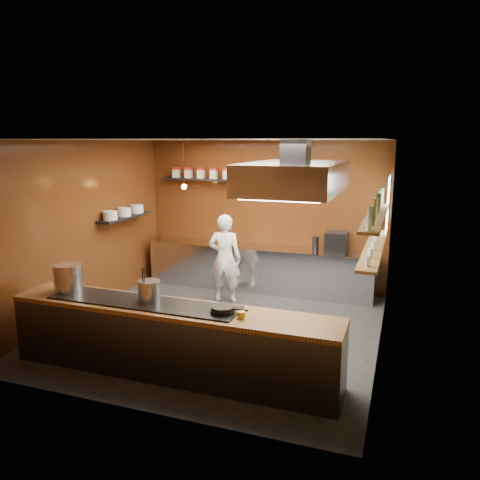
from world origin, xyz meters
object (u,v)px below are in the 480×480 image
at_px(espresso_machine, 336,243).
at_px(chef, 225,258).
at_px(extractor_hood, 295,177).
at_px(stockpot_small, 149,291).
at_px(stockpot_large, 68,277).

xyz_separation_m(espresso_machine, chef, (-1.93, -0.86, -0.26)).
distance_m(extractor_hood, espresso_machine, 2.90).
height_order(stockpot_small, espresso_machine, espresso_machine).
height_order(extractor_hood, espresso_machine, extractor_hood).
height_order(stockpot_large, chef, chef).
bearing_deg(espresso_machine, stockpot_small, -114.90).
height_order(stockpot_large, espresso_machine, stockpot_large).
bearing_deg(extractor_hood, chef, 135.19).
xyz_separation_m(stockpot_large, chef, (1.24, 2.81, -0.29)).
bearing_deg(chef, extractor_hood, 126.97).
height_order(extractor_hood, stockpot_large, extractor_hood).
height_order(extractor_hood, stockpot_small, extractor_hood).
relative_size(extractor_hood, stockpot_large, 5.16).
distance_m(stockpot_small, chef, 2.83).
height_order(stockpot_small, chef, chef).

